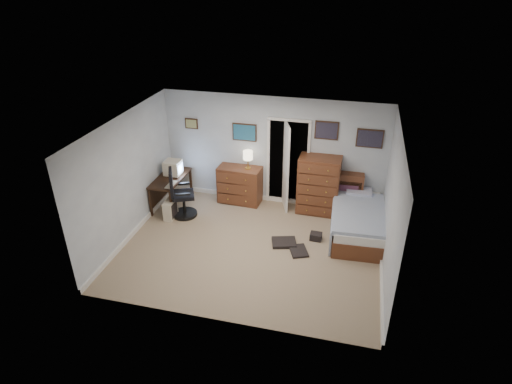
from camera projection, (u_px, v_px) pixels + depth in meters
floor at (251, 248)px, 8.44m from camera, size 5.00×4.00×0.02m
computer_desk at (167, 183)px, 9.72m from camera, size 0.57×1.23×0.71m
crt_monitor at (173, 168)px, 9.67m from camera, size 0.37×0.34×0.34m
keyboard at (171, 185)px, 9.28m from camera, size 0.14×0.38×0.02m
pc_tower at (170, 209)px, 9.34m from camera, size 0.20×0.40×0.42m
office_chair at (181, 198)px, 9.33m from camera, size 0.72×0.72×1.12m
media_stack at (183, 173)px, 10.66m from camera, size 0.14×0.14×0.71m
low_dresser at (240, 185)px, 9.90m from camera, size 1.01×0.55×0.87m
table_lamp at (248, 156)px, 9.51m from camera, size 0.23×0.23×0.42m
doorway at (290, 158)px, 9.83m from camera, size 0.96×1.12×2.05m
tall_dresser at (319, 185)px, 9.39m from camera, size 0.91×0.55×1.32m
headboard_bookcase at (338, 191)px, 9.47m from camera, size 1.07×0.31×0.95m
bed at (357, 221)px, 8.75m from camera, size 1.13×2.00×0.64m
wall_posters at (299, 133)px, 9.19m from camera, size 4.38×0.04×0.60m
floor_clutter at (296, 243)px, 8.52m from camera, size 1.00×0.86×0.15m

